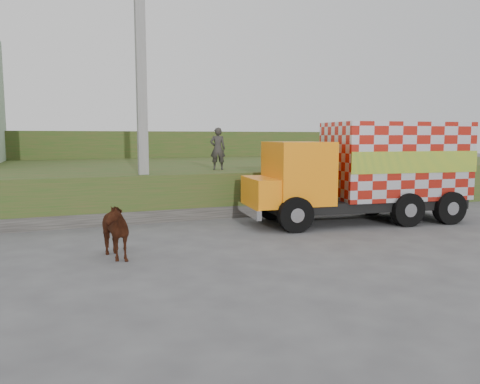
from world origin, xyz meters
name	(u,v)px	position (x,y,z in m)	size (l,w,h in m)	color
ground	(219,249)	(0.00, 0.00, 0.00)	(120.00, 120.00, 0.00)	#474749
embankment	(146,182)	(0.00, 10.00, 0.75)	(40.00, 12.00, 1.50)	#29511B
embankment_far	(114,155)	(0.00, 22.00, 1.50)	(40.00, 12.00, 3.00)	#29511B
retaining_strip	(114,218)	(-2.00, 4.20, 0.20)	(16.00, 0.50, 0.40)	#595651
utility_pole	(142,93)	(-1.00, 4.60, 4.08)	(1.20, 0.30, 8.00)	gray
cargo_truck	(368,171)	(5.62, 1.87, 1.62)	(7.27, 3.15, 3.15)	black
cow	(110,230)	(-2.53, 0.11, 0.64)	(0.69, 1.51, 1.28)	#33150C
pedestrian	(218,149)	(1.89, 5.72, 2.26)	(0.56, 0.37, 1.53)	#32302C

